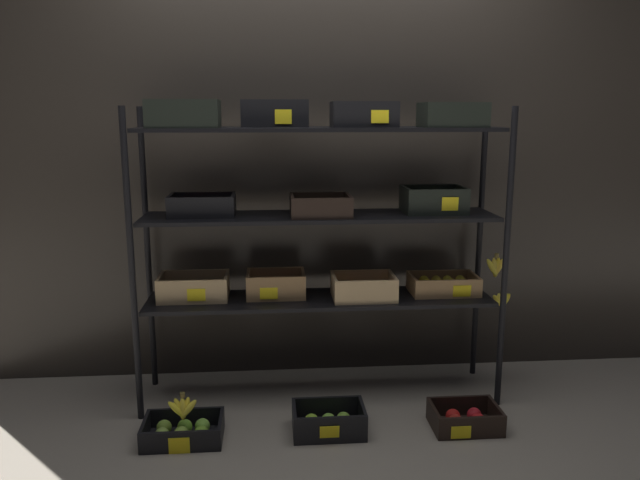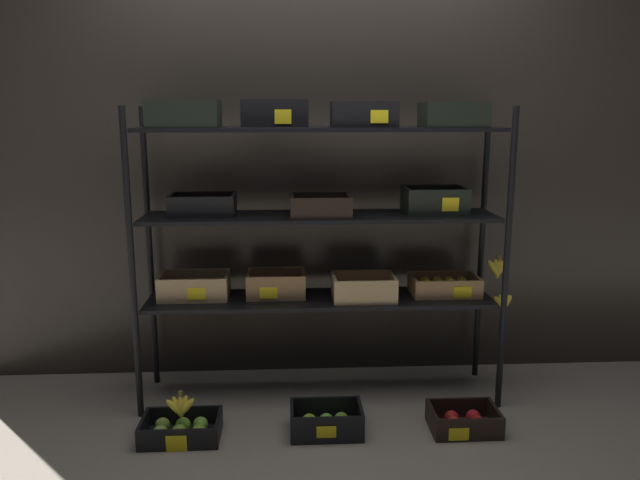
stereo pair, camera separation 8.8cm
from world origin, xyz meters
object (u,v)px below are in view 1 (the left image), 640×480
at_px(display_rack, 321,214).
at_px(crate_ground_left_apple_green, 329,423).
at_px(banana_bunch_loose, 183,408).
at_px(crate_ground_apple_green, 183,432).
at_px(crate_ground_apple_red, 465,419).

distance_m(display_rack, crate_ground_left_apple_green, 1.04).
height_order(display_rack, banana_bunch_loose, display_rack).
bearing_deg(display_rack, crate_ground_apple_green, -147.70).
xyz_separation_m(display_rack, crate_ground_apple_green, (-0.69, -0.44, -0.96)).
height_order(crate_ground_apple_red, banana_bunch_loose, banana_bunch_loose).
bearing_deg(crate_ground_apple_red, display_rack, 147.23).
distance_m(crate_ground_apple_green, banana_bunch_loose, 0.12).
bearing_deg(crate_ground_apple_red, crate_ground_apple_green, -179.82).
distance_m(crate_ground_left_apple_green, banana_bunch_loose, 0.70).
height_order(crate_ground_apple_green, crate_ground_left_apple_green, crate_ground_left_apple_green).
bearing_deg(display_rack, crate_ground_apple_red, -32.77).
distance_m(display_rack, crate_ground_apple_green, 1.26).
distance_m(display_rack, banana_bunch_loose, 1.17).
height_order(display_rack, crate_ground_apple_red, display_rack).
relative_size(display_rack, banana_bunch_loose, 13.00).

